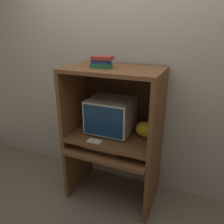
{
  "coord_description": "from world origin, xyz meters",
  "views": [
    {
      "loc": [
        0.78,
        -1.59,
        1.79
      ],
      "look_at": [
        -0.02,
        0.29,
        1.0
      ],
      "focal_mm": 35.0,
      "sensor_mm": 36.0,
      "label": 1
    }
  ],
  "objects_px": {
    "mouse": "(127,152)",
    "snack_bag": "(146,129)",
    "keyboard": "(103,147)",
    "crt_monitor": "(111,115)",
    "book_stack": "(102,62)"
  },
  "relations": [
    {
      "from": "keyboard",
      "to": "book_stack",
      "type": "distance_m",
      "value": 0.85
    },
    {
      "from": "mouse",
      "to": "snack_bag",
      "type": "height_order",
      "value": "snack_bag"
    },
    {
      "from": "snack_bag",
      "to": "book_stack",
      "type": "height_order",
      "value": "book_stack"
    },
    {
      "from": "crt_monitor",
      "to": "book_stack",
      "type": "bearing_deg",
      "value": -107.37
    },
    {
      "from": "keyboard",
      "to": "snack_bag",
      "type": "distance_m",
      "value": 0.47
    },
    {
      "from": "crt_monitor",
      "to": "mouse",
      "type": "xyz_separation_m",
      "value": [
        0.25,
        -0.19,
        -0.29
      ]
    },
    {
      "from": "crt_monitor",
      "to": "keyboard",
      "type": "bearing_deg",
      "value": -94.9
    },
    {
      "from": "crt_monitor",
      "to": "keyboard",
      "type": "xyz_separation_m",
      "value": [
        -0.02,
        -0.18,
        -0.29
      ]
    },
    {
      "from": "keyboard",
      "to": "mouse",
      "type": "height_order",
      "value": "mouse"
    },
    {
      "from": "mouse",
      "to": "snack_bag",
      "type": "distance_m",
      "value": 0.3
    },
    {
      "from": "snack_bag",
      "to": "mouse",
      "type": "bearing_deg",
      "value": -121.05
    },
    {
      "from": "keyboard",
      "to": "mouse",
      "type": "bearing_deg",
      "value": -2.27
    },
    {
      "from": "snack_bag",
      "to": "book_stack",
      "type": "relative_size",
      "value": 1.03
    },
    {
      "from": "mouse",
      "to": "book_stack",
      "type": "xyz_separation_m",
      "value": [
        -0.29,
        0.07,
        0.85
      ]
    },
    {
      "from": "crt_monitor",
      "to": "book_stack",
      "type": "xyz_separation_m",
      "value": [
        -0.04,
        -0.12,
        0.56
      ]
    }
  ]
}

